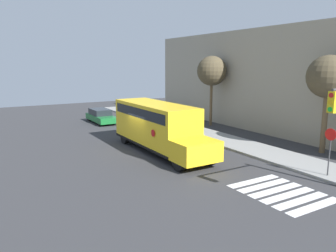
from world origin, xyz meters
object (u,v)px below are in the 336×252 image
Objects in this scene: school_bus at (157,125)px; stop_sign at (330,146)px; tree_near_sidewalk at (328,78)px; parked_car at (101,116)px; tree_far_sidewalk at (212,71)px.

stop_sign is at bearing 27.94° from school_bus.
tree_near_sidewalk reaches higher than school_bus.
tree_near_sidewalk reaches higher than parked_car.
tree_far_sidewalk reaches higher than school_bus.
school_bus reaches higher than parked_car.
stop_sign is 0.41× the size of tree_near_sidewalk.
parked_car is 22.37m from stop_sign.
tree_far_sidewalk is (-14.98, 4.07, 3.47)m from stop_sign.
tree_far_sidewalk is at bearing 122.19° from school_bus.
tree_near_sidewalk is (-3.26, 4.32, 3.28)m from stop_sign.
stop_sign is at bearing -52.94° from tree_near_sidewalk.
school_bus is at bearing -123.16° from tree_near_sidewalk.
tree_far_sidewalk reaches higher than tree_near_sidewalk.
tree_near_sidewalk reaches higher than stop_sign.
parked_car is 11.91m from tree_far_sidewalk.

